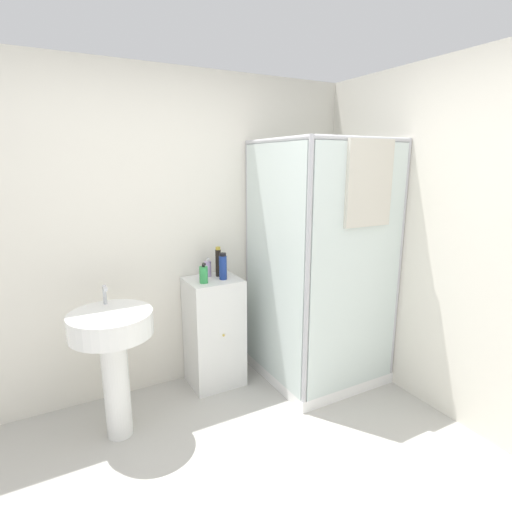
# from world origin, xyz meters

# --- Properties ---
(wall_back) EXTENTS (6.40, 0.06, 2.50)m
(wall_back) POSITION_xyz_m (0.00, 1.70, 1.25)
(wall_back) COLOR silver
(wall_back) RESTS_ON ground_plane
(wall_right) EXTENTS (0.06, 6.40, 2.50)m
(wall_right) POSITION_xyz_m (1.70, 0.00, 1.25)
(wall_right) COLOR silver
(wall_right) RESTS_ON ground_plane
(shower_enclosure) EXTENTS (0.92, 0.95, 1.98)m
(shower_enclosure) POSITION_xyz_m (1.15, 1.13, 0.54)
(shower_enclosure) COLOR white
(shower_enclosure) RESTS_ON ground_plane
(vanity_cabinet) EXTENTS (0.42, 0.39, 0.90)m
(vanity_cabinet) POSITION_xyz_m (0.37, 1.48, 0.45)
(vanity_cabinet) COLOR silver
(vanity_cabinet) RESTS_ON ground_plane
(sink) EXTENTS (0.53, 0.53, 1.01)m
(sink) POSITION_xyz_m (-0.47, 1.17, 0.66)
(sink) COLOR white
(sink) RESTS_ON ground_plane
(soap_dispenser) EXTENTS (0.07, 0.07, 0.16)m
(soap_dispenser) POSITION_xyz_m (0.26, 1.42, 0.97)
(soap_dispenser) COLOR green
(soap_dispenser) RESTS_ON vanity_cabinet
(shampoo_bottle_tall_black) EXTENTS (0.05, 0.05, 0.24)m
(shampoo_bottle_tall_black) POSITION_xyz_m (0.44, 1.54, 1.02)
(shampoo_bottle_tall_black) COLOR black
(shampoo_bottle_tall_black) RESTS_ON vanity_cabinet
(shampoo_bottle_blue) EXTENTS (0.06, 0.06, 0.21)m
(shampoo_bottle_blue) POSITION_xyz_m (0.44, 1.44, 1.01)
(shampoo_bottle_blue) COLOR navy
(shampoo_bottle_blue) RESTS_ON vanity_cabinet
(lotion_bottle_white) EXTENTS (0.05, 0.06, 0.16)m
(lotion_bottle_white) POSITION_xyz_m (0.36, 1.58, 0.97)
(lotion_bottle_white) COLOR #B299C6
(lotion_bottle_white) RESTS_ON vanity_cabinet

